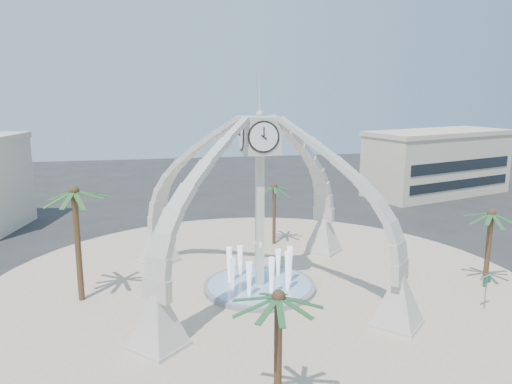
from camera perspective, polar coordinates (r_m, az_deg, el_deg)
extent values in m
plane|color=#282828|center=(36.39, 0.41, -11.08)|extent=(140.00, 140.00, 0.00)
cylinder|color=beige|center=(36.37, 0.41, -11.04)|extent=(40.00, 40.00, 0.06)
cube|color=beige|center=(34.77, 0.42, -3.62)|extent=(0.55, 0.55, 9.80)
cube|color=beige|center=(33.66, 0.44, 6.52)|extent=(2.50, 2.50, 2.50)
cone|color=beige|center=(33.52, 0.45, 12.06)|extent=(0.20, 0.20, 4.00)
cylinder|color=white|center=(32.41, 0.89, 6.31)|extent=(1.84, 0.04, 1.84)
pyramid|color=beige|center=(44.03, 7.70, -4.87)|extent=(3.80, 3.80, 3.20)
pyramid|color=beige|center=(41.88, -11.09, -5.86)|extent=(3.80, 3.80, 3.20)
pyramid|color=beige|center=(28.70, -11.12, -14.36)|extent=(3.80, 3.80, 3.20)
pyramid|color=beige|center=(31.76, 15.93, -11.95)|extent=(3.80, 3.80, 3.20)
cylinder|color=gray|center=(36.31, 0.41, -10.79)|extent=(8.00, 8.00, 0.40)
cylinder|color=#88B2CB|center=(36.23, 0.41, -10.47)|extent=(7.40, 7.40, 0.04)
cone|color=white|center=(35.65, 0.42, -8.09)|extent=(0.60, 0.60, 3.20)
cube|color=beige|center=(71.72, 19.98, 2.96)|extent=(21.49, 13.79, 8.00)
cube|color=beige|center=(71.24, 20.22, 6.38)|extent=(21.87, 14.17, 0.60)
cylinder|color=brown|center=(39.50, 24.99, -6.01)|extent=(0.37, 0.37, 5.64)
cylinder|color=brown|center=(35.31, -19.68, -5.86)|extent=(0.41, 0.41, 7.72)
cylinder|color=brown|center=(45.57, 2.08, -2.64)|extent=(0.32, 0.32, 5.58)
cylinder|color=brown|center=(22.42, 2.52, -18.38)|extent=(0.36, 0.36, 5.76)
cylinder|color=slate|center=(36.01, 24.75, -10.35)|extent=(0.08, 0.08, 2.48)
cube|color=#165A40|center=(35.71, 24.87, -9.09)|extent=(0.80, 0.34, 0.50)
cube|color=white|center=(35.71, 24.87, -9.09)|extent=(0.86, 0.35, 0.57)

